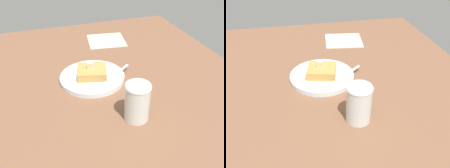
# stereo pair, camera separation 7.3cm
# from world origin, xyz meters

# --- Properties ---
(table_surface) EXTENTS (1.10, 1.10, 0.02)m
(table_surface) POSITION_xyz_m (0.00, 0.00, 0.01)
(table_surface) COLOR brown
(table_surface) RESTS_ON ground
(plate) EXTENTS (0.21, 0.21, 0.02)m
(plate) POSITION_xyz_m (-0.03, 0.03, 0.03)
(plate) COLOR white
(plate) RESTS_ON table_surface
(toast_slice_center) EXTENTS (0.11, 0.11, 0.03)m
(toast_slice_center) POSITION_xyz_m (-0.03, 0.03, 0.05)
(toast_slice_center) COLOR #C48F46
(toast_slice_center) RESTS_ON plate
(butter_pat_primary) EXTENTS (0.03, 0.03, 0.02)m
(butter_pat_primary) POSITION_xyz_m (-0.04, 0.03, 0.07)
(butter_pat_primary) COLOR beige
(butter_pat_primary) RESTS_ON toast_slice_center
(fork) EXTENTS (0.11, 0.13, 0.00)m
(fork) POSITION_xyz_m (-0.00, 0.10, 0.04)
(fork) COLOR silver
(fork) RESTS_ON plate
(syrup_jar) EXTENTS (0.07, 0.07, 0.10)m
(syrup_jar) POSITION_xyz_m (0.19, 0.10, 0.07)
(syrup_jar) COLOR #5C2A0E
(syrup_jar) RESTS_ON table_surface
(napkin) EXTENTS (0.17, 0.17, 0.00)m
(napkin) POSITION_xyz_m (-0.32, 0.17, 0.02)
(napkin) COLOR beige
(napkin) RESTS_ON table_surface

